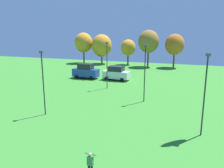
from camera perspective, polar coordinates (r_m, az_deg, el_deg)
person_standing_near_foreground at (r=14.59m, az=-5.25°, el=-18.44°), size 0.52×0.46×1.60m
parked_car_leftmost at (r=41.27m, az=-6.35°, el=3.10°), size 4.55×2.08×2.59m
parked_car_second_from_left at (r=39.61m, az=1.03°, el=2.62°), size 4.56×2.31×2.37m
light_post_0 at (r=27.69m, az=7.89°, el=3.26°), size 0.36×0.20×6.71m
light_post_1 at (r=33.69m, az=-1.22°, el=5.11°), size 0.36×0.20×6.63m
light_post_2 at (r=19.95m, az=21.44°, el=-1.51°), size 0.36×0.20×6.71m
light_post_3 at (r=24.17m, az=-16.26°, el=1.04°), size 0.36×0.20×6.44m
treeline_tree_0 at (r=59.44m, az=-6.86°, el=9.85°), size 4.37×4.37×7.42m
treeline_tree_1 at (r=57.79m, az=-2.50°, el=9.21°), size 4.85×4.85×7.05m
treeline_tree_2 at (r=56.49m, az=3.90°, el=8.70°), size 3.48×3.48×5.92m
treeline_tree_3 at (r=53.82m, az=8.78°, el=10.06°), size 4.58×4.58×8.12m
treeline_tree_4 at (r=53.86m, az=14.84°, el=9.16°), size 4.13×4.13×7.29m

